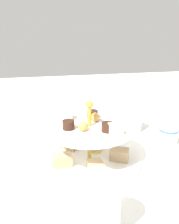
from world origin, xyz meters
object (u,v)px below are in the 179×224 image
Objects in this scene: teacup_with_saucer at (168,136)px; water_glass_short_left at (132,120)px; tiered_serving_stand at (90,145)px; water_glass_tall_right at (101,208)px.

water_glass_short_left is at bearing 32.09° from teacup_with_saucer.
tiered_serving_stand is 3.34× the size of water_glass_short_left.
tiered_serving_stand is at bearing 132.56° from water_glass_short_left.
tiered_serving_stand reaches higher than water_glass_tall_right.
water_glass_tall_right is at bearing 136.12° from teacup_with_saucer.
water_glass_short_left is 0.91× the size of teacup_with_saucer.
tiered_serving_stand is 2.36× the size of water_glass_tall_right.
water_glass_short_left is (0.42, -0.22, -0.02)m from water_glass_tall_right.
teacup_with_saucer is at bearing -43.88° from water_glass_tall_right.
water_glass_tall_right is at bearing 152.64° from water_glass_short_left.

